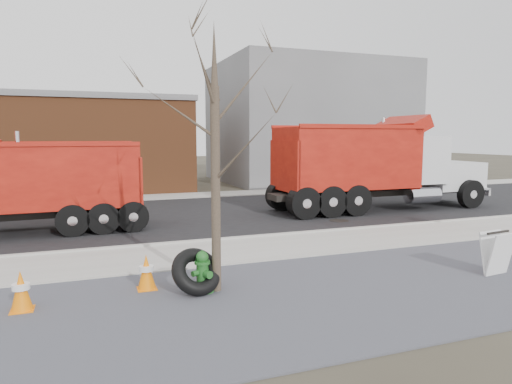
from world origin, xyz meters
name	(u,v)px	position (x,y,z in m)	size (l,w,h in m)	color
ground	(304,248)	(0.00, 0.00, 0.00)	(120.00, 120.00, 0.00)	#383328
gravel_verge	(380,286)	(0.00, -3.50, 0.01)	(60.00, 5.00, 0.03)	slate
sidewalk	(300,245)	(0.00, 0.25, 0.03)	(60.00, 2.50, 0.06)	#9E9B93
curb	(282,235)	(0.00, 1.55, 0.06)	(60.00, 0.15, 0.11)	#9E9B93
road	(235,212)	(0.00, 6.30, 0.01)	(60.00, 9.40, 0.02)	black
far_sidewalk	(202,195)	(0.00, 12.00, 0.03)	(60.00, 2.00, 0.06)	#9E9B93
building_grey	(306,123)	(9.00, 18.00, 4.00)	(12.00, 10.00, 8.00)	gray
bare_tree	(215,124)	(-3.20, -2.60, 3.30)	(3.20, 3.20, 5.20)	#382D23
fire_hydrant	(203,274)	(-3.48, -2.58, 0.39)	(0.48, 0.47, 0.85)	#256126
truck_tire	(196,272)	(-3.60, -2.57, 0.44)	(1.19, 1.08, 0.95)	black
sandwich_board	(497,253)	(2.87, -3.73, 0.52)	(0.75, 0.52, 0.97)	silver
traffic_cone_near	(146,272)	(-4.49, -2.03, 0.37)	(0.38, 0.38, 0.73)	orange
traffic_cone_far	(21,291)	(-6.69, -2.44, 0.37)	(0.39, 0.39, 0.74)	orange
dump_truck_red_a	(373,163)	(5.66, 5.05, 1.97)	(9.70, 2.69, 3.88)	black
dump_truck_red_b	(33,182)	(-7.12, 4.66, 1.63)	(7.58, 2.39, 3.19)	black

